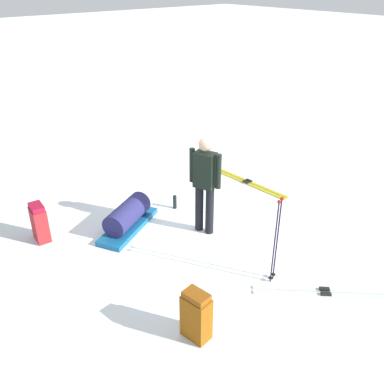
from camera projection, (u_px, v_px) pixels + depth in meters
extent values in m
plane|color=white|center=(192.00, 227.00, 7.28)|extent=(80.00, 80.00, 0.00)
cylinder|color=black|center=(199.00, 208.00, 7.04)|extent=(0.14, 0.14, 0.85)
cylinder|color=black|center=(210.00, 211.00, 6.95)|extent=(0.14, 0.14, 0.85)
cube|color=black|center=(205.00, 170.00, 6.66)|extent=(0.32, 0.39, 0.60)
cylinder|color=black|center=(192.00, 165.00, 6.75)|extent=(0.09, 0.09, 0.58)
cylinder|color=black|center=(218.00, 172.00, 6.53)|extent=(0.09, 0.09, 0.58)
sphere|color=tan|center=(205.00, 144.00, 6.45)|extent=(0.22, 0.22, 0.22)
cube|color=silver|center=(324.00, 290.00, 5.83)|extent=(1.48, 1.43, 0.02)
cube|color=black|center=(324.00, 289.00, 5.82)|extent=(0.14, 0.14, 0.03)
cube|color=silver|center=(326.00, 295.00, 5.74)|extent=(1.48, 1.43, 0.02)
cube|color=black|center=(326.00, 294.00, 5.73)|extent=(0.14, 0.14, 0.03)
cube|color=gold|center=(246.00, 183.00, 8.79)|extent=(0.18, 1.99, 0.02)
cube|color=black|center=(246.00, 182.00, 8.78)|extent=(0.07, 0.14, 0.03)
cube|color=gold|center=(249.00, 181.00, 8.85)|extent=(0.18, 1.99, 0.02)
cube|color=black|center=(249.00, 180.00, 8.84)|extent=(0.07, 0.14, 0.03)
cube|color=#85480C|center=(196.00, 318.00, 4.98)|extent=(0.26, 0.37, 0.59)
cube|color=brown|center=(196.00, 296.00, 4.82)|extent=(0.24, 0.33, 0.08)
cube|color=maroon|center=(40.00, 224.00, 6.83)|extent=(0.25, 0.36, 0.58)
cube|color=maroon|center=(36.00, 207.00, 6.67)|extent=(0.22, 0.32, 0.08)
cylinder|color=black|center=(277.00, 241.00, 5.79)|extent=(0.02, 0.02, 1.29)
sphere|color=#A51919|center=(282.00, 199.00, 5.47)|extent=(0.05, 0.05, 0.05)
cylinder|color=black|center=(273.00, 274.00, 6.06)|extent=(0.07, 0.07, 0.01)
cylinder|color=black|center=(274.00, 245.00, 5.72)|extent=(0.02, 0.02, 1.29)
sphere|color=#A51919|center=(279.00, 202.00, 5.40)|extent=(0.05, 0.05, 0.05)
cylinder|color=black|center=(271.00, 278.00, 5.99)|extent=(0.07, 0.07, 0.01)
cube|color=#145689|center=(128.00, 226.00, 7.24)|extent=(1.41, 1.02, 0.09)
cylinder|color=navy|center=(127.00, 214.00, 7.12)|extent=(1.03, 0.79, 0.40)
cylinder|color=black|center=(175.00, 202.00, 7.82)|extent=(0.07, 0.07, 0.26)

